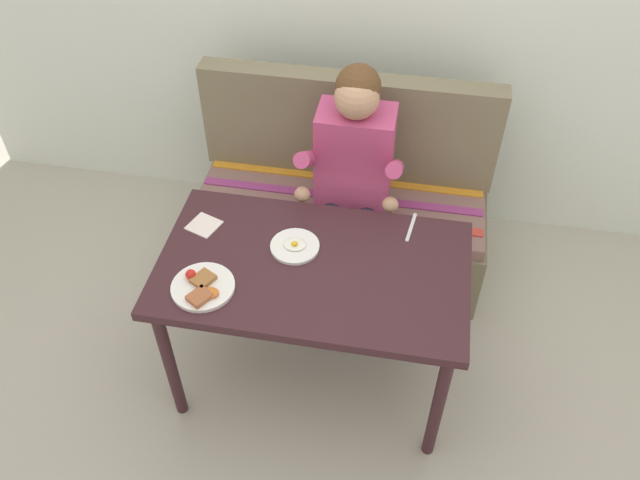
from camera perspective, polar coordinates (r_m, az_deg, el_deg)
name	(u,v)px	position (r m, az deg, el deg)	size (l,w,h in m)	color
ground_plane	(314,372)	(3.06, -0.51, -11.58)	(8.00, 8.00, 0.00)	#B1AD9C
table	(313,279)	(2.54, -0.60, -3.50)	(1.20, 0.70, 0.73)	#361B20
couch	(341,211)	(3.30, 1.90, 2.61)	(1.44, 0.56, 1.00)	#746A51
person	(352,170)	(2.90, 2.86, 6.18)	(0.45, 0.61, 1.21)	#BC4272
plate_breakfast	(202,287)	(2.43, -10.32, -4.08)	(0.24, 0.24, 0.05)	white
plate_eggs	(295,246)	(2.54, -2.23, -0.54)	(0.20, 0.20, 0.04)	white
napkin	(204,225)	(2.68, -10.20, 1.28)	(0.12, 0.11, 0.01)	silver
fork	(411,227)	(2.65, 8.05, 1.12)	(0.01, 0.17, 0.01)	silver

